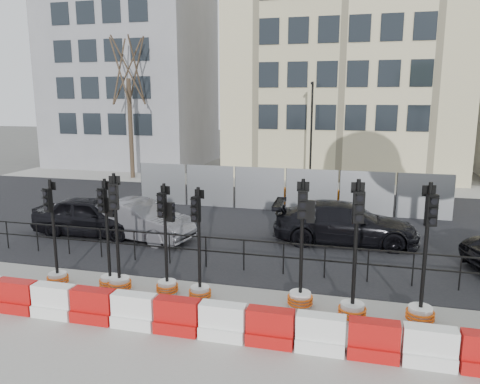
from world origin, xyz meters
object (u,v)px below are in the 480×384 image
(traffic_signal_a, at_px, (56,264))
(traffic_signal_h, at_px, (422,296))
(traffic_signal_d, at_px, (167,269))
(car_c, at_px, (345,223))
(car_a, at_px, (92,216))

(traffic_signal_a, relative_size, traffic_signal_h, 0.90)
(traffic_signal_d, bearing_deg, traffic_signal_h, 10.69)
(car_c, bearing_deg, traffic_signal_a, 125.48)
(car_a, bearing_deg, traffic_signal_a, -162.25)
(car_a, xyz_separation_m, car_c, (9.34, 1.34, -0.00))
(traffic_signal_d, relative_size, car_a, 0.68)
(traffic_signal_h, bearing_deg, car_c, 90.29)
(traffic_signal_a, relative_size, traffic_signal_d, 1.00)
(traffic_signal_a, height_order, car_c, traffic_signal_a)
(traffic_signal_h, distance_m, car_a, 12.12)
(traffic_signal_a, xyz_separation_m, car_c, (7.61, 5.95, 0.12))
(traffic_signal_a, xyz_separation_m, car_a, (-1.73, 4.60, 0.12))
(traffic_signal_a, bearing_deg, car_c, 53.70)
(traffic_signal_h, xyz_separation_m, car_c, (-1.93, 5.80, 0.05))
(traffic_signal_h, height_order, car_a, traffic_signal_h)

